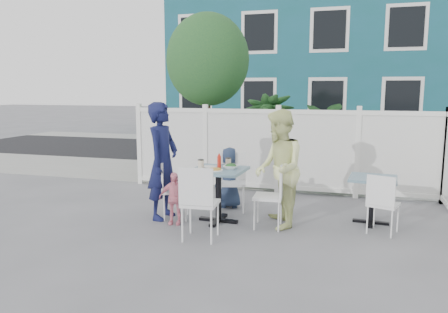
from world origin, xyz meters
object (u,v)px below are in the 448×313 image
(chair_left, at_px, (171,185))
(chair_right, at_px, (274,191))
(spare_table, at_px, (373,188))
(boy, at_px, (229,177))
(utility_cabinet, at_px, (201,146))
(chair_back, at_px, (233,177))
(woman, at_px, (279,169))
(main_table, at_px, (218,181))
(toddler, at_px, (174,198))
(man, at_px, (163,161))
(chair_near, at_px, (198,198))

(chair_left, height_order, chair_right, chair_right)
(spare_table, bearing_deg, boy, 173.15)
(utility_cabinet, xyz_separation_m, chair_back, (1.59, -2.97, -0.07))
(woman, bearing_deg, chair_left, -105.55)
(main_table, relative_size, toddler, 1.04)
(man, bearing_deg, toddler, -127.79)
(spare_table, height_order, chair_right, chair_right)
(main_table, xyz_separation_m, chair_right, (0.84, -0.05, -0.09))
(main_table, relative_size, chair_back, 0.86)
(chair_back, bearing_deg, woman, 128.03)
(main_table, bearing_deg, boy, 94.50)
(main_table, distance_m, chair_back, 0.73)
(spare_table, bearing_deg, utility_cabinet, 140.26)
(main_table, distance_m, spare_table, 2.28)
(woman, bearing_deg, chair_back, -145.94)
(chair_right, height_order, woman, woman)
(toddler, bearing_deg, man, 128.45)
(chair_back, height_order, man, man)
(chair_near, bearing_deg, chair_right, 40.38)
(chair_left, relative_size, chair_near, 0.89)
(boy, relative_size, toddler, 1.31)
(woman, bearing_deg, utility_cabinet, -163.40)
(utility_cabinet, height_order, toddler, utility_cabinet)
(toddler, bearing_deg, chair_left, 111.39)
(utility_cabinet, xyz_separation_m, woman, (2.46, -3.67, 0.23))
(main_table, xyz_separation_m, man, (-0.88, -0.04, 0.27))
(chair_left, xyz_separation_m, chair_right, (1.60, -0.02, 0.02))
(chair_back, height_order, toddler, chair_back)
(woman, bearing_deg, boy, -147.32)
(woman, distance_m, boy, 1.30)
(spare_table, height_order, boy, boy)
(chair_left, bearing_deg, toddler, 14.73)
(main_table, distance_m, chair_near, 0.88)
(utility_cabinet, bearing_deg, main_table, -65.08)
(spare_table, distance_m, boy, 2.29)
(chair_near, bearing_deg, chair_left, 127.61)
(utility_cabinet, bearing_deg, toddler, -74.33)
(woman, bearing_deg, toddler, -95.41)
(main_table, height_order, chair_back, chair_back)
(utility_cabinet, height_order, boy, utility_cabinet)
(chair_back, bearing_deg, man, 27.13)
(main_table, xyz_separation_m, boy, (-0.07, 0.83, -0.12))
(chair_left, xyz_separation_m, toddler, (0.16, -0.26, -0.13))
(chair_right, distance_m, man, 1.76)
(man, xyz_separation_m, toddler, (0.28, -0.25, -0.50))
(woman, distance_m, toddler, 1.59)
(chair_back, relative_size, boy, 0.92)
(utility_cabinet, bearing_deg, chair_back, -59.93)
(main_table, xyz_separation_m, chair_near, (-0.00, -0.88, -0.05))
(chair_near, height_order, boy, boy)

